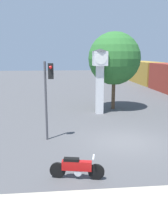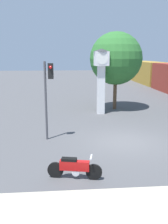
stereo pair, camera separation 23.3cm
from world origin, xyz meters
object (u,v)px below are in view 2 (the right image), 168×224
clock_tower (101,71)px  traffic_light (48,87)px  motorcycle (74,168)px  street_tree (116,59)px

clock_tower → traffic_light: (-3.68, -5.82, -0.39)m
motorcycle → clock_tower: size_ratio=0.41×
motorcycle → street_tree: street_tree is taller
motorcycle → clock_tower: (2.54, 10.38, 2.84)m
clock_tower → traffic_light: bearing=-122.3°
motorcycle → traffic_light: bearing=115.6°
clock_tower → street_tree: 2.34m
clock_tower → street_tree: size_ratio=0.78×
traffic_light → clock_tower: bearing=57.7°
street_tree → motorcycle: bearing=-108.4°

